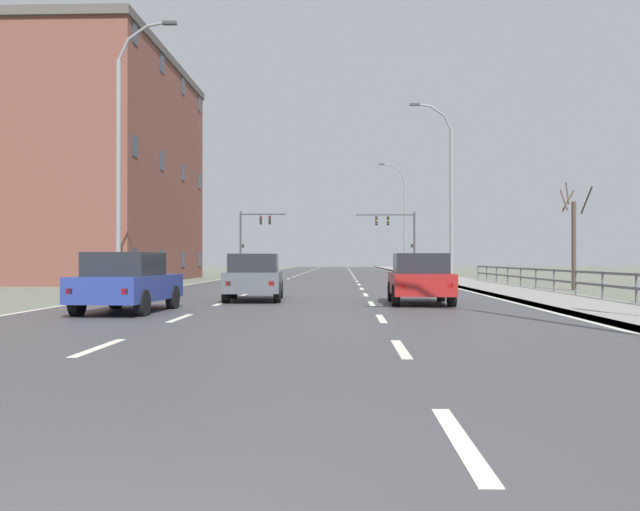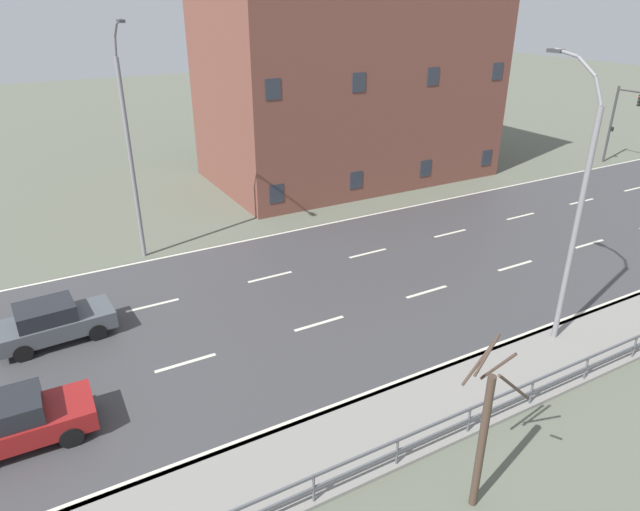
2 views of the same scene
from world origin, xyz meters
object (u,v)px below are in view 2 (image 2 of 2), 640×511
(car_near_left, at_px, (53,322))
(brick_building, at_px, (349,72))
(street_lamp_left_bank, at_px, (130,150))
(traffic_signal_left, at_px, (626,113))
(street_lamp_midground, at_px, (575,213))
(car_distant, at_px, (15,422))

(car_near_left, xyz_separation_m, brick_building, (-13.45, 21.11, 6.34))
(street_lamp_left_bank, bearing_deg, car_near_left, -38.31)
(traffic_signal_left, height_order, brick_building, brick_building)
(street_lamp_midground, bearing_deg, car_near_left, -118.59)
(car_distant, bearing_deg, car_near_left, 164.90)
(street_lamp_midground, distance_m, street_lamp_left_bank, 18.94)
(street_lamp_midground, relative_size, car_near_left, 2.44)
(car_distant, distance_m, car_near_left, 5.54)
(traffic_signal_left, xyz_separation_m, car_distant, (10.71, -42.03, -3.13))
(car_near_left, bearing_deg, car_distant, -19.54)
(street_lamp_midground, distance_m, car_near_left, 19.15)
(street_lamp_midground, height_order, car_near_left, street_lamp_midground)
(street_lamp_midground, xyz_separation_m, car_near_left, (-8.94, -16.40, -4.22))
(traffic_signal_left, xyz_separation_m, car_near_left, (5.39, -40.48, -3.13))
(car_distant, bearing_deg, traffic_signal_left, 105.36)
(street_lamp_left_bank, distance_m, traffic_signal_left, 35.81)
(street_lamp_midground, relative_size, traffic_signal_left, 1.77)
(street_lamp_left_bank, distance_m, car_near_left, 8.87)
(traffic_signal_left, bearing_deg, street_lamp_left_bank, -90.91)
(traffic_signal_left, bearing_deg, car_near_left, -82.42)
(street_lamp_left_bank, xyz_separation_m, brick_building, (-7.49, 16.40, 1.74))
(street_lamp_midground, distance_m, car_distant, 18.79)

